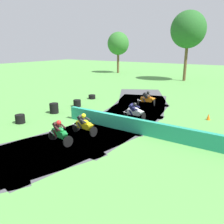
{
  "coord_description": "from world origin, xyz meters",
  "views": [
    {
      "loc": [
        8.05,
        -12.08,
        5.12
      ],
      "look_at": [
        -0.0,
        0.42,
        0.9
      ],
      "focal_mm": 37.11,
      "sensor_mm": 36.0,
      "label": 1
    }
  ],
  "objects_px": {
    "motorcycle_fourth_orange": "(147,99)",
    "traffic_cone": "(208,117)",
    "motorcycle_trailing_white": "(135,111)",
    "motorcycle_lead_green": "(60,132)",
    "motorcycle_chase_yellow": "(85,124)",
    "tire_stack_far": "(77,103)",
    "tire_stack_mid_b": "(54,108)",
    "tire_stack_mid_a": "(20,119)",
    "tire_stack_extra_a": "(92,97)"
  },
  "relations": [
    {
      "from": "traffic_cone",
      "to": "tire_stack_mid_b",
      "type": "bearing_deg",
      "value": -155.85
    },
    {
      "from": "motorcycle_lead_green",
      "to": "tire_stack_mid_a",
      "type": "relative_size",
      "value": 2.63
    },
    {
      "from": "tire_stack_far",
      "to": "traffic_cone",
      "type": "relative_size",
      "value": 1.47
    },
    {
      "from": "tire_stack_mid_a",
      "to": "motorcycle_lead_green",
      "type": "bearing_deg",
      "value": -12.23
    },
    {
      "from": "traffic_cone",
      "to": "motorcycle_fourth_orange",
      "type": "bearing_deg",
      "value": 166.45
    },
    {
      "from": "tire_stack_mid_a",
      "to": "tire_stack_far",
      "type": "distance_m",
      "value": 5.63
    },
    {
      "from": "tire_stack_mid_a",
      "to": "tire_stack_mid_b",
      "type": "relative_size",
      "value": 0.81
    },
    {
      "from": "motorcycle_fourth_orange",
      "to": "motorcycle_trailing_white",
      "type": "bearing_deg",
      "value": -77.21
    },
    {
      "from": "motorcycle_trailing_white",
      "to": "tire_stack_extra_a",
      "type": "distance_m",
      "value": 7.94
    },
    {
      "from": "tire_stack_extra_a",
      "to": "motorcycle_trailing_white",
      "type": "bearing_deg",
      "value": -29.48
    },
    {
      "from": "tire_stack_mid_a",
      "to": "tire_stack_mid_b",
      "type": "xyz_separation_m",
      "value": [
        0.12,
        3.05,
        0.1
      ]
    },
    {
      "from": "motorcycle_chase_yellow",
      "to": "traffic_cone",
      "type": "bearing_deg",
      "value": 51.53
    },
    {
      "from": "motorcycle_fourth_orange",
      "to": "traffic_cone",
      "type": "distance_m",
      "value": 5.6
    },
    {
      "from": "tire_stack_far",
      "to": "tire_stack_extra_a",
      "type": "bearing_deg",
      "value": 104.64
    },
    {
      "from": "tire_stack_mid_b",
      "to": "motorcycle_lead_green",
      "type": "bearing_deg",
      "value": -40.63
    },
    {
      "from": "motorcycle_lead_green",
      "to": "motorcycle_trailing_white",
      "type": "height_order",
      "value": "motorcycle_lead_green"
    },
    {
      "from": "tire_stack_far",
      "to": "motorcycle_trailing_white",
      "type": "bearing_deg",
      "value": -6.31
    },
    {
      "from": "motorcycle_trailing_white",
      "to": "traffic_cone",
      "type": "xyz_separation_m",
      "value": [
        4.48,
        2.89,
        -0.41
      ]
    },
    {
      "from": "motorcycle_lead_green",
      "to": "motorcycle_chase_yellow",
      "type": "height_order",
      "value": "motorcycle_lead_green"
    },
    {
      "from": "motorcycle_chase_yellow",
      "to": "tire_stack_mid_a",
      "type": "xyz_separation_m",
      "value": [
        -5.15,
        -0.72,
        -0.35
      ]
    },
    {
      "from": "motorcycle_trailing_white",
      "to": "motorcycle_fourth_orange",
      "type": "distance_m",
      "value": 4.3
    },
    {
      "from": "tire_stack_extra_a",
      "to": "tire_stack_mid_b",
      "type": "bearing_deg",
      "value": -83.31
    },
    {
      "from": "motorcycle_lead_green",
      "to": "motorcycle_fourth_orange",
      "type": "distance_m",
      "value": 10.23
    },
    {
      "from": "motorcycle_fourth_orange",
      "to": "traffic_cone",
      "type": "bearing_deg",
      "value": -13.55
    },
    {
      "from": "motorcycle_trailing_white",
      "to": "motorcycle_fourth_orange",
      "type": "xyz_separation_m",
      "value": [
        -0.95,
        4.2,
        0.02
      ]
    },
    {
      "from": "tire_stack_mid_a",
      "to": "tire_stack_mid_b",
      "type": "bearing_deg",
      "value": 87.81
    },
    {
      "from": "motorcycle_lead_green",
      "to": "motorcycle_chase_yellow",
      "type": "xyz_separation_m",
      "value": [
        0.24,
        1.78,
        -0.01
      ]
    },
    {
      "from": "motorcycle_trailing_white",
      "to": "traffic_cone",
      "type": "height_order",
      "value": "motorcycle_trailing_white"
    },
    {
      "from": "motorcycle_fourth_orange",
      "to": "tire_stack_far",
      "type": "xyz_separation_m",
      "value": [
        -5.1,
        -3.53,
        -0.35
      ]
    },
    {
      "from": "motorcycle_fourth_orange",
      "to": "tire_stack_mid_b",
      "type": "relative_size",
      "value": 2.14
    },
    {
      "from": "motorcycle_lead_green",
      "to": "tire_stack_mid_a",
      "type": "distance_m",
      "value": 5.04
    },
    {
      "from": "tire_stack_mid_a",
      "to": "traffic_cone",
      "type": "bearing_deg",
      "value": 35.96
    },
    {
      "from": "motorcycle_lead_green",
      "to": "tire_stack_mid_b",
      "type": "height_order",
      "value": "motorcycle_lead_green"
    },
    {
      "from": "tire_stack_far",
      "to": "traffic_cone",
      "type": "distance_m",
      "value": 10.76
    },
    {
      "from": "motorcycle_fourth_orange",
      "to": "motorcycle_chase_yellow",
      "type": "bearing_deg",
      "value": -91.58
    },
    {
      "from": "tire_stack_far",
      "to": "tire_stack_mid_b",
      "type": "bearing_deg",
      "value": -93.61
    },
    {
      "from": "tire_stack_extra_a",
      "to": "tire_stack_mid_a",
      "type": "bearing_deg",
      "value": -86.35
    },
    {
      "from": "motorcycle_lead_green",
      "to": "tire_stack_far",
      "type": "relative_size",
      "value": 2.63
    },
    {
      "from": "motorcycle_lead_green",
      "to": "tire_stack_far",
      "type": "xyz_separation_m",
      "value": [
        -4.63,
        6.69,
        -0.36
      ]
    },
    {
      "from": "motorcycle_chase_yellow",
      "to": "motorcycle_trailing_white",
      "type": "relative_size",
      "value": 1.01
    },
    {
      "from": "tire_stack_mid_b",
      "to": "traffic_cone",
      "type": "height_order",
      "value": "tire_stack_mid_b"
    },
    {
      "from": "motorcycle_chase_yellow",
      "to": "motorcycle_fourth_orange",
      "type": "height_order",
      "value": "motorcycle_fourth_orange"
    },
    {
      "from": "motorcycle_chase_yellow",
      "to": "tire_stack_mid_a",
      "type": "distance_m",
      "value": 5.21
    },
    {
      "from": "motorcycle_chase_yellow",
      "to": "tire_stack_far",
      "type": "height_order",
      "value": "motorcycle_chase_yellow"
    },
    {
      "from": "motorcycle_lead_green",
      "to": "tire_stack_mid_a",
      "type": "bearing_deg",
      "value": 167.77
    },
    {
      "from": "motorcycle_lead_green",
      "to": "tire_stack_mid_b",
      "type": "bearing_deg",
      "value": 139.37
    },
    {
      "from": "motorcycle_trailing_white",
      "to": "tire_stack_mid_b",
      "type": "bearing_deg",
      "value": -162.94
    },
    {
      "from": "motorcycle_chase_yellow",
      "to": "tire_stack_extra_a",
      "type": "xyz_separation_m",
      "value": [
        -5.72,
        8.14,
        -0.45
      ]
    },
    {
      "from": "motorcycle_trailing_white",
      "to": "tire_stack_far",
      "type": "distance_m",
      "value": 6.1
    },
    {
      "from": "motorcycle_chase_yellow",
      "to": "motorcycle_trailing_white",
      "type": "height_order",
      "value": "motorcycle_chase_yellow"
    }
  ]
}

